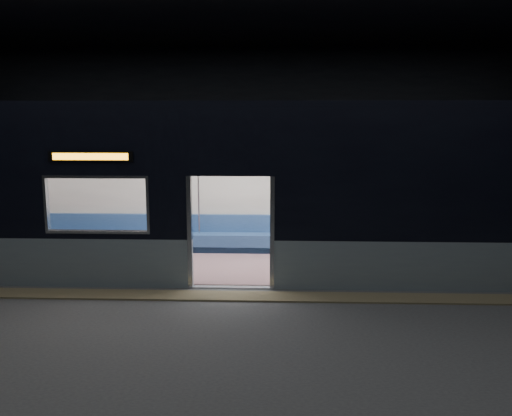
{
  "coord_description": "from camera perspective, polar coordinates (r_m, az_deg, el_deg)",
  "views": [
    {
      "loc": [
        0.83,
        -8.39,
        3.09
      ],
      "look_at": [
        0.4,
        2.3,
        1.27
      ],
      "focal_mm": 38.0,
      "sensor_mm": 36.0,
      "label": 1
    }
  ],
  "objects": [
    {
      "name": "station_floor",
      "position": [
        8.98,
        -3.19,
        -10.5
      ],
      "size": [
        24.0,
        14.0,
        0.01
      ],
      "primitive_type": "cube",
      "color": "#47494C",
      "rests_on": "ground"
    },
    {
      "name": "station_envelope",
      "position": [
        8.45,
        -3.43,
        13.54
      ],
      "size": [
        24.0,
        14.0,
        5.0
      ],
      "color": "black",
      "rests_on": "station_floor"
    },
    {
      "name": "tactile_strip",
      "position": [
        9.49,
        -2.88,
        -9.25
      ],
      "size": [
        22.8,
        0.5,
        0.03
      ],
      "primitive_type": "cube",
      "color": "#8C7F59",
      "rests_on": "station_floor"
    },
    {
      "name": "metro_car",
      "position": [
        11.04,
        -2.04,
        3.19
      ],
      "size": [
        18.0,
        3.04,
        3.35
      ],
      "color": "#85989F",
      "rests_on": "station_floor"
    },
    {
      "name": "passenger",
      "position": [
        12.3,
        10.68,
        -1.42
      ],
      "size": [
        0.4,
        0.64,
        1.28
      ],
      "rotation": [
        0.0,
        0.0,
        -0.2
      ],
      "color": "black",
      "rests_on": "metro_car"
    },
    {
      "name": "handbag",
      "position": [
        12.13,
        10.81,
        -2.1
      ],
      "size": [
        0.29,
        0.27,
        0.12
      ],
      "primitive_type": "cube",
      "rotation": [
        0.0,
        0.0,
        0.36
      ],
      "color": "black",
      "rests_on": "passenger"
    },
    {
      "name": "transit_map",
      "position": [
        12.52,
        11.81,
        2.21
      ],
      "size": [
        1.11,
        0.03,
        0.72
      ],
      "primitive_type": "cube",
      "color": "white",
      "rests_on": "metro_car"
    }
  ]
}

